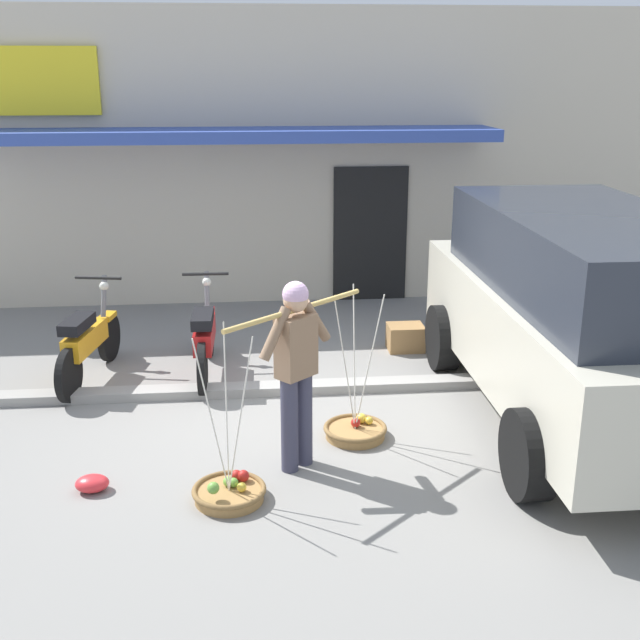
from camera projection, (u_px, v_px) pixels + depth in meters
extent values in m
plane|color=gray|center=(282.00, 420.00, 7.88)|extent=(90.00, 90.00, 0.00)
cube|color=gray|center=(278.00, 389.00, 8.53)|extent=(20.00, 0.24, 0.10)
cylinder|color=#38384C|center=(289.00, 425.00, 6.78)|extent=(0.15, 0.15, 0.86)
cylinder|color=#38384C|center=(304.00, 419.00, 6.91)|extent=(0.15, 0.15, 0.86)
cube|color=#84664C|center=(296.00, 346.00, 6.63)|extent=(0.39, 0.37, 0.54)
sphere|color=tan|center=(296.00, 300.00, 6.51)|extent=(0.21, 0.21, 0.21)
sphere|color=#D1A8CC|center=(296.00, 294.00, 6.49)|extent=(0.22, 0.22, 0.22)
cylinder|color=#84664C|center=(275.00, 334.00, 6.41)|extent=(0.31, 0.29, 0.43)
cylinder|color=#84664C|center=(316.00, 321.00, 6.75)|extent=(0.31, 0.29, 0.43)
cylinder|color=tan|center=(296.00, 310.00, 6.53)|extent=(1.21, 1.08, 0.04)
cylinder|color=#9E7542|center=(229.00, 495.00, 6.41)|extent=(0.56, 0.56, 0.09)
torus|color=brown|center=(229.00, 490.00, 6.40)|extent=(0.61, 0.61, 0.05)
sphere|color=#70AD42|center=(228.00, 481.00, 6.45)|extent=(0.08, 0.08, 0.08)
sphere|color=gold|center=(242.00, 487.00, 6.37)|extent=(0.08, 0.08, 0.08)
sphere|color=#AE201B|center=(243.00, 476.00, 6.52)|extent=(0.10, 0.10, 0.10)
sphere|color=#B1201B|center=(236.00, 475.00, 6.54)|extent=(0.09, 0.09, 0.09)
sphere|color=#69A23E|center=(233.00, 483.00, 6.44)|extent=(0.08, 0.08, 0.08)
sphere|color=#679F3C|center=(213.00, 488.00, 6.22)|extent=(0.10, 0.10, 0.10)
cylinder|color=silver|center=(226.00, 407.00, 6.32)|extent=(0.01, 0.27, 1.36)
cylinder|color=silver|center=(211.00, 418.00, 6.12)|extent=(0.24, 0.14, 1.36)
cylinder|color=silver|center=(240.00, 417.00, 6.14)|extent=(0.24, 0.14, 1.36)
cylinder|color=#9E7542|center=(355.00, 433.00, 7.51)|extent=(0.56, 0.56, 0.09)
torus|color=brown|center=(355.00, 428.00, 7.49)|extent=(0.61, 0.61, 0.05)
sphere|color=gold|center=(369.00, 421.00, 7.57)|extent=(0.08, 0.08, 0.08)
sphere|color=yellow|center=(361.00, 418.00, 7.60)|extent=(0.10, 0.10, 0.10)
sphere|color=#B2201C|center=(356.00, 423.00, 7.51)|extent=(0.09, 0.09, 0.09)
cylinder|color=silver|center=(354.00, 357.00, 7.41)|extent=(0.01, 0.27, 1.36)
cylinder|color=silver|center=(345.00, 365.00, 7.22)|extent=(0.24, 0.14, 1.36)
cylinder|color=silver|center=(369.00, 364.00, 7.24)|extent=(0.24, 0.14, 1.36)
cylinder|color=black|center=(109.00, 337.00, 9.43)|extent=(0.18, 0.58, 0.58)
cylinder|color=black|center=(69.00, 375.00, 8.25)|extent=(0.18, 0.58, 0.58)
cube|color=orange|center=(107.00, 316.00, 9.35)|extent=(0.19, 0.30, 0.06)
cube|color=orange|center=(85.00, 339.00, 8.68)|extent=(0.36, 0.92, 0.24)
cube|color=black|center=(77.00, 324.00, 8.44)|extent=(0.32, 0.59, 0.12)
cylinder|color=slate|center=(103.00, 308.00, 9.22)|extent=(0.11, 0.30, 0.76)
cylinder|color=black|center=(98.00, 278.00, 9.02)|extent=(0.54, 0.13, 0.04)
sphere|color=silver|center=(104.00, 286.00, 9.22)|extent=(0.11, 0.11, 0.11)
cylinder|color=black|center=(209.00, 332.00, 9.60)|extent=(0.09, 0.58, 0.58)
cylinder|color=black|center=(202.00, 369.00, 8.42)|extent=(0.09, 0.58, 0.58)
cube|color=red|center=(208.00, 312.00, 9.52)|extent=(0.15, 0.28, 0.06)
cube|color=red|center=(205.00, 334.00, 8.85)|extent=(0.22, 0.90, 0.24)
cube|color=black|center=(203.00, 319.00, 8.61)|extent=(0.23, 0.56, 0.12)
cylinder|color=slate|center=(207.00, 304.00, 9.39)|extent=(0.07, 0.30, 0.76)
cylinder|color=black|center=(205.00, 274.00, 9.19)|extent=(0.54, 0.05, 0.04)
sphere|color=silver|center=(207.00, 282.00, 9.39)|extent=(0.11, 0.11, 0.11)
cube|color=beige|center=(576.00, 337.00, 7.69)|extent=(1.94, 4.71, 0.96)
cube|color=#282D38|center=(592.00, 254.00, 7.29)|extent=(1.74, 3.68, 0.76)
cube|color=black|center=(500.00, 289.00, 10.03)|extent=(1.62, 0.11, 0.44)
cylinder|color=black|center=(443.00, 337.00, 9.14)|extent=(0.27, 0.76, 0.76)
cylinder|color=black|center=(601.00, 333.00, 9.30)|extent=(0.27, 0.76, 0.76)
cylinder|color=black|center=(528.00, 454.00, 6.38)|extent=(0.27, 0.76, 0.76)
cube|color=silver|center=(500.00, 303.00, 10.05)|extent=(0.44, 0.02, 0.12)
cube|color=beige|center=(237.00, 145.00, 13.61)|extent=(13.00, 5.00, 4.20)
cube|color=#334CA3|center=(235.00, 135.00, 10.64)|extent=(7.15, 1.00, 0.16)
cube|color=yellow|center=(16.00, 81.00, 10.59)|extent=(2.20, 0.08, 0.90)
cube|color=black|center=(370.00, 234.00, 11.73)|extent=(1.10, 0.06, 2.00)
ellipsoid|color=red|center=(92.00, 483.00, 6.54)|extent=(0.28, 0.22, 0.14)
cube|color=olive|center=(405.00, 337.00, 9.81)|extent=(0.44, 0.36, 0.32)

